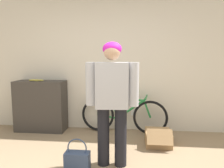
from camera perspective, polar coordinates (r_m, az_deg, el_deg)
name	(u,v)px	position (r m, az deg, el deg)	size (l,w,h in m)	color
wall_back	(106,64)	(4.32, -1.60, 5.15)	(8.00, 0.07, 2.60)	beige
side_shelf	(41,106)	(4.53, -18.08, -5.43)	(0.96, 0.40, 0.98)	#38332D
person	(112,95)	(2.84, 0.00, -2.94)	(0.69, 0.28, 1.64)	black
bicycle	(123,115)	(4.21, 2.98, -8.08)	(1.66, 0.46, 0.72)	black
banana	(36,80)	(4.44, -19.12, 0.96)	(0.31, 0.08, 0.04)	#EAD64C
handbag	(77,160)	(3.02, -9.06, -18.97)	(0.32, 0.16, 0.42)	#334260
cardboard_box	(158,138)	(3.82, 11.95, -13.54)	(0.42, 0.56, 0.32)	#A87F51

